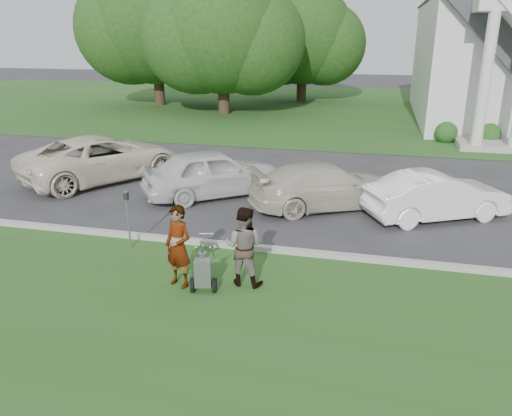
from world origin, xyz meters
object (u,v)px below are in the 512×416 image
at_px(person_left, 178,247).
at_px(car_d, 437,196).
at_px(car_b, 213,173).
at_px(car_c, 326,186).
at_px(church, 507,19).
at_px(person_right, 244,247).
at_px(striping_cart, 203,274).
at_px(tree_back, 303,39).
at_px(tree_left, 222,34).
at_px(car_a, 102,158).
at_px(parking_meter_near, 128,213).
at_px(tree_far, 155,25).

relative_size(person_left, car_d, 0.43).
height_order(car_b, car_c, car_b).
distance_m(church, person_right, 26.54).
height_order(church, car_b, church).
bearing_deg(striping_cart, person_left, 153.77).
height_order(tree_back, striping_cart, tree_back).
distance_m(tree_left, person_right, 24.78).
height_order(church, car_a, church).
xyz_separation_m(tree_back, car_a, (-3.49, -24.52, -3.92)).
bearing_deg(parking_meter_near, tree_left, 101.27).
relative_size(person_left, car_b, 0.39).
xyz_separation_m(striping_cart, car_c, (1.85, 6.03, 0.27)).
height_order(tree_far, person_right, tree_far).
height_order(tree_far, tree_back, tree_far).
distance_m(church, person_left, 27.38).
distance_m(tree_left, tree_back, 8.95).
bearing_deg(person_right, car_a, -39.80).
bearing_deg(car_c, church, -53.83).
xyz_separation_m(tree_far, striping_cart, (12.93, -26.72, -5.28)).
distance_m(striping_cart, car_b, 6.57).
distance_m(tree_back, car_c, 26.44).
bearing_deg(car_a, tree_left, -55.94).
height_order(church, car_c, church).
bearing_deg(car_d, striping_cart, 110.95).
bearing_deg(parking_meter_near, church, 61.39).
height_order(tree_left, tree_back, tree_left).
xyz_separation_m(parking_meter_near, car_d, (7.61, 4.08, -0.25)).
bearing_deg(tree_far, tree_back, 26.56).
bearing_deg(car_a, tree_back, -65.80).
bearing_deg(tree_far, car_a, -71.56).
bearing_deg(car_c, car_a, 51.78).
distance_m(person_right, parking_meter_near, 3.47).
relative_size(striping_cart, parking_meter_near, 0.75).
relative_size(tree_left, car_d, 2.57).
xyz_separation_m(tree_far, car_a, (6.51, -19.52, -4.88)).
height_order(striping_cart, person_right, person_right).
distance_m(car_c, car_d, 3.22).
bearing_deg(church, tree_far, 175.34).
height_order(striping_cart, parking_meter_near, parking_meter_near).
distance_m(tree_far, person_right, 29.92).
bearing_deg(car_d, tree_left, 5.97).
height_order(tree_left, car_a, tree_left).
relative_size(person_left, parking_meter_near, 1.20).
bearing_deg(tree_far, tree_left, -26.56).
height_order(car_a, car_c, car_a).
xyz_separation_m(person_left, person_right, (1.30, 0.40, -0.03)).
xyz_separation_m(tree_far, car_c, (14.78, -20.69, -5.00)).
xyz_separation_m(tree_far, person_left, (12.35, -26.58, -4.80)).
distance_m(tree_far, striping_cart, 30.15).
height_order(car_a, car_b, car_a).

